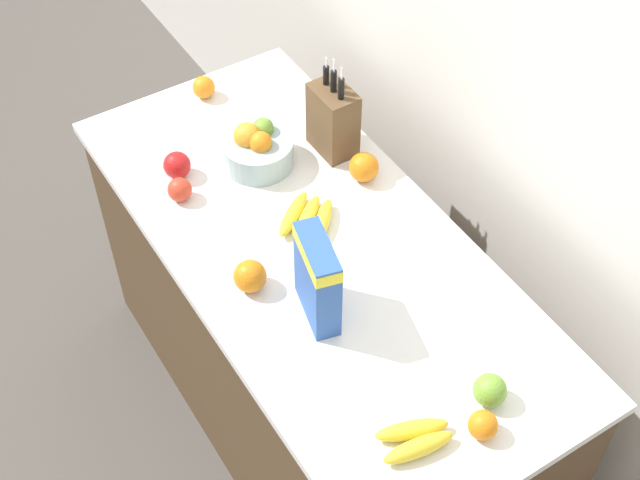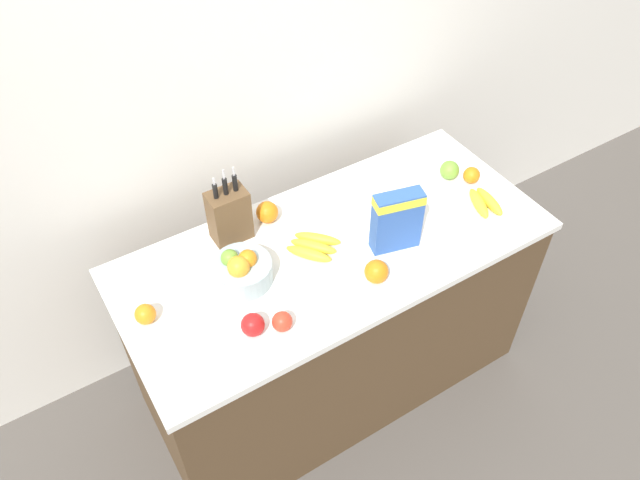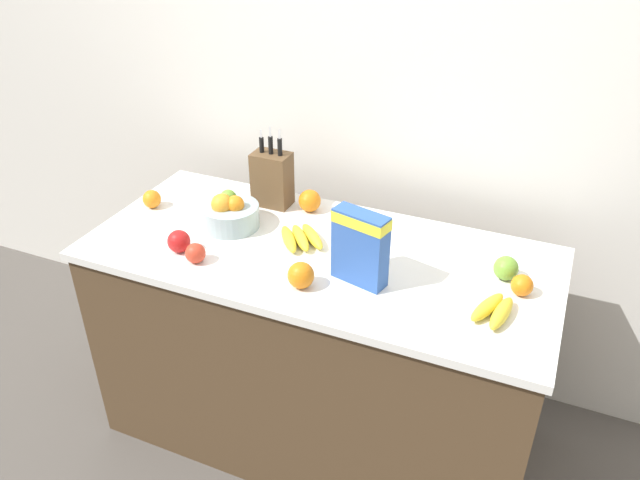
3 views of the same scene
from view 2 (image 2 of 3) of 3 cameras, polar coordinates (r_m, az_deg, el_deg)
ground_plane at (r=3.02m, az=1.06°, el=-12.19°), size 14.00×14.00×0.00m
wall_back at (r=2.46m, az=-6.08°, el=14.72°), size 9.00×0.06×2.60m
counter at (r=2.66m, az=1.19°, el=-7.11°), size 1.63×0.73×0.88m
knife_block at (r=2.31m, az=-8.30°, el=2.28°), size 0.14×0.10×0.32m
cereal_box at (r=2.25m, az=7.05°, el=1.97°), size 0.19×0.11×0.25m
fruit_bowl at (r=2.19m, az=-7.16°, el=-2.71°), size 0.21×0.21×0.14m
banana_bunch_left at (r=2.55m, az=14.78°, el=3.36°), size 0.13×0.19×0.04m
banana_bunch_right at (r=2.30m, az=-0.62°, el=-0.58°), size 0.21×0.21×0.04m
apple_middle at (r=2.05m, az=-6.16°, el=-7.71°), size 0.08×0.08×0.08m
apple_near_bananas at (r=2.06m, az=-3.48°, el=-7.45°), size 0.07×0.07×0.07m
apple_leftmost at (r=2.65m, az=11.76°, el=6.28°), size 0.08×0.08×0.08m
orange_mid_left at (r=2.40m, az=-4.85°, el=2.55°), size 0.09×0.09×0.09m
orange_back_center at (r=2.15m, az=-15.68°, el=-6.55°), size 0.07×0.07×0.07m
orange_front_right at (r=2.19m, az=5.18°, el=-2.89°), size 0.09×0.09×0.09m
orange_near_bowl at (r=2.65m, az=13.69°, el=5.79°), size 0.07×0.07×0.07m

